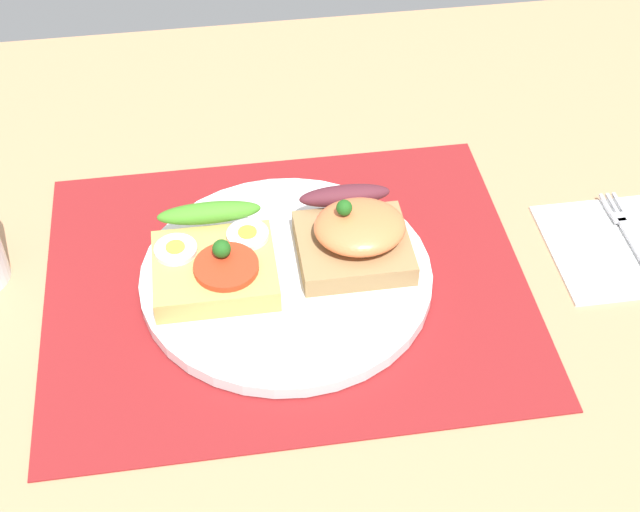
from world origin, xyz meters
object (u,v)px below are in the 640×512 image
sandwich_egg_tomato (215,259)px  plate (286,277)px  sandwich_salmon (355,234)px  fork (630,235)px  napkin (625,243)px

sandwich_egg_tomato → plate: bearing=-8.7°
sandwich_salmon → fork: bearing=-2.0°
sandwich_egg_tomato → napkin: 37.80cm
sandwich_egg_tomato → sandwich_salmon: (12.45, 0.70, 0.61)cm
sandwich_egg_tomato → sandwich_salmon: bearing=3.2°
sandwich_salmon → napkin: size_ratio=0.73×
plate → napkin: size_ratio=1.78×
plate → sandwich_salmon: sandwich_salmon is taller
plate → sandwich_egg_tomato: 6.52cm
napkin → fork: (0.54, 0.45, 0.46)cm
plate → napkin: plate is taller
plate → fork: size_ratio=2.03×
sandwich_salmon → napkin: bearing=-3.0°
plate → sandwich_salmon: size_ratio=2.45×
plate → sandwich_egg_tomato: size_ratio=2.40×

